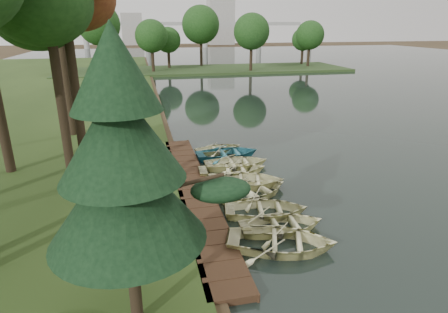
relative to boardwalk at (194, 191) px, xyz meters
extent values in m
plane|color=#3D2F1D|center=(1.60, 0.00, -0.15)|extent=(300.00, 300.00, 0.00)
cube|color=black|center=(31.60, 20.00, -0.12)|extent=(130.00, 200.00, 0.05)
cube|color=#382315|center=(0.00, 0.00, 0.00)|extent=(1.60, 16.00, 0.30)
cube|color=#29401C|center=(9.60, 50.00, 0.08)|extent=(50.00, 14.00, 0.45)
cylinder|color=black|center=(-13.73, 50.00, 2.70)|extent=(0.50, 0.50, 4.80)
sphere|color=#1E4617|center=(-13.73, 50.00, 6.30)|extent=(5.60, 5.60, 5.60)
cylinder|color=black|center=(-7.07, 50.00, 2.70)|extent=(0.50, 0.50, 4.80)
sphere|color=#1E4617|center=(-7.07, 50.00, 6.30)|extent=(5.60, 5.60, 5.60)
cylinder|color=black|center=(-0.40, 50.00, 2.70)|extent=(0.50, 0.50, 4.80)
sphere|color=#1E4617|center=(-0.40, 50.00, 6.30)|extent=(5.60, 5.60, 5.60)
cylinder|color=black|center=(6.27, 50.00, 2.70)|extent=(0.50, 0.50, 4.80)
sphere|color=#1E4617|center=(6.27, 50.00, 6.30)|extent=(5.60, 5.60, 5.60)
cylinder|color=black|center=(12.93, 50.00, 2.70)|extent=(0.50, 0.50, 4.80)
sphere|color=#1E4617|center=(12.93, 50.00, 6.30)|extent=(5.60, 5.60, 5.60)
cylinder|color=black|center=(19.60, 50.00, 2.70)|extent=(0.50, 0.50, 4.80)
sphere|color=#1E4617|center=(19.60, 50.00, 6.30)|extent=(5.60, 5.60, 5.60)
cylinder|color=black|center=(26.27, 50.00, 2.70)|extent=(0.50, 0.50, 4.80)
sphere|color=#1E4617|center=(26.27, 50.00, 6.30)|extent=(5.60, 5.60, 5.60)
cube|color=#A5A5A0|center=(11.60, 120.00, 7.85)|extent=(90.00, 4.00, 1.20)
cylinder|color=#A5A5A0|center=(-18.40, 120.00, 3.85)|extent=(1.80, 1.80, 8.00)
cylinder|color=#A5A5A0|center=(1.60, 120.00, 3.85)|extent=(1.80, 1.80, 8.00)
cylinder|color=#A5A5A0|center=(21.60, 120.00, 3.85)|extent=(1.80, 1.80, 8.00)
cylinder|color=#A5A5A0|center=(41.60, 120.00, 3.85)|extent=(1.80, 1.80, 8.00)
cylinder|color=#A5A5A0|center=(61.60, 120.00, 3.85)|extent=(1.80, 1.80, 8.00)
cube|color=#A5A5A0|center=(31.60, 140.00, 8.85)|extent=(10.00, 8.00, 18.00)
cube|color=#A5A5A0|center=(-3.40, 145.00, 5.85)|extent=(8.00, 8.00, 12.00)
imported|color=beige|center=(2.40, -5.55, 0.31)|extent=(4.71, 4.00, 0.83)
imported|color=beige|center=(2.89, -4.32, 0.25)|extent=(3.47, 2.51, 0.71)
imported|color=beige|center=(2.69, -2.98, 0.27)|extent=(4.00, 3.18, 0.75)
imported|color=beige|center=(2.73, -1.02, 0.28)|extent=(4.28, 3.59, 0.76)
imported|color=beige|center=(2.66, 0.18, 0.31)|extent=(4.49, 3.67, 0.81)
imported|color=beige|center=(2.38, 1.85, 0.28)|extent=(3.83, 2.84, 0.76)
imported|color=beige|center=(2.86, 2.82, 0.28)|extent=(3.70, 2.65, 0.76)
imported|color=teal|center=(2.75, 4.54, 0.30)|extent=(3.96, 2.90, 0.80)
imported|color=beige|center=(2.46, 5.73, 0.22)|extent=(3.47, 2.80, 0.64)
imported|color=beige|center=(-4.62, 6.92, 0.45)|extent=(3.54, 3.16, 0.61)
cylinder|color=black|center=(-5.17, 1.95, 4.72)|extent=(0.42, 0.42, 9.13)
cylinder|color=black|center=(-5.74, 1.33, 4.60)|extent=(0.42, 0.42, 8.90)
cylinder|color=black|center=(-7.16, 11.28, 5.39)|extent=(0.45, 0.45, 10.49)
cylinder|color=black|center=(-2.74, -8.25, 1.65)|extent=(0.32, 0.32, 2.99)
cone|color=black|center=(-2.74, -8.25, 4.02)|extent=(3.80, 3.80, 2.60)
cone|color=black|center=(-2.74, -8.25, 5.44)|extent=(2.90, 2.90, 2.25)
cone|color=black|center=(-2.74, -8.25, 6.87)|extent=(2.00, 2.00, 1.90)
cone|color=#3F661E|center=(-2.77, -3.10, 0.70)|extent=(0.60, 0.60, 1.10)
cone|color=#3F661E|center=(-1.56, 1.95, 0.63)|extent=(0.60, 0.60, 0.95)
cone|color=#3F661E|center=(-2.76, 6.13, 0.58)|extent=(0.60, 0.60, 0.86)
cone|color=#3F661E|center=(-2.69, 5.49, 0.69)|extent=(0.60, 0.60, 1.08)
camera|label=1|loc=(-2.23, -16.59, 7.70)|focal=30.00mm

